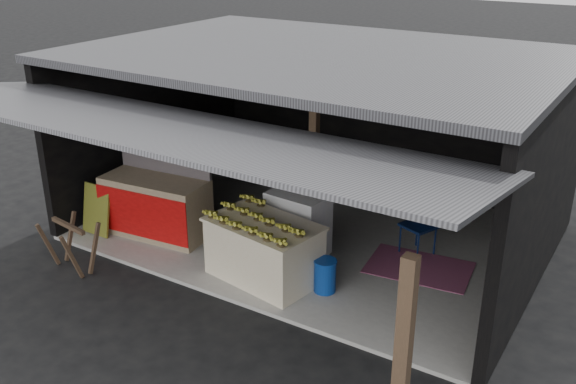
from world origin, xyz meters
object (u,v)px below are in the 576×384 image
Objects in this scene: water_barrel at (325,277)px; plastic_chair at (424,219)px; neighbor_stall at (156,204)px; sawhorse at (70,241)px; banana_table at (264,250)px; white_crate at (298,223)px.

plastic_chair is (0.71, 1.81, 0.34)m from water_barrel.
neighbor_stall is 4.01× the size of water_barrel.
plastic_chair is at bearing 44.95° from sawhorse.
neighbor_stall reaches higher than banana_table.
banana_table is 0.96× the size of neighbor_stall.
plastic_chair is at bearing 36.51° from white_crate.
sawhorse reaches higher than water_barrel.
white_crate is at bearing 99.31° from banana_table.
plastic_chair is (1.62, 1.95, 0.13)m from banana_table.
neighbor_stall is (-2.28, -0.66, 0.04)m from white_crate.
banana_table reaches higher than sawhorse.
sawhorse is at bearing -107.73° from neighbor_stall.
water_barrel is 0.47× the size of plastic_chair.
water_barrel is at bearing 29.31° from sawhorse.
plastic_chair is at bearing 59.54° from banana_table.
white_crate is 3.38m from sawhorse.
banana_table is 3.85× the size of water_barrel.
water_barrel is (3.51, 1.38, -0.20)m from sawhorse.
banana_table is at bearing -107.76° from plastic_chair.
banana_table is 2.30m from neighbor_stall.
neighbor_stall is at bearing -134.73° from plastic_chair.
banana_table is 2.54m from plastic_chair.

